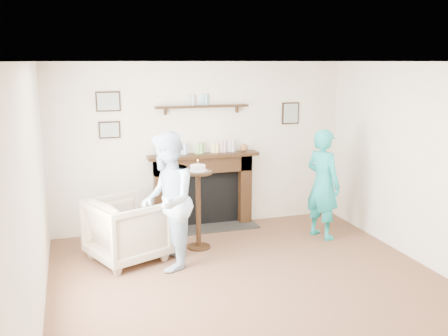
{
  "coord_description": "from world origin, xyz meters",
  "views": [
    {
      "loc": [
        -1.89,
        -4.71,
        2.5
      ],
      "look_at": [
        -0.14,
        0.9,
        1.24
      ],
      "focal_mm": 40.0,
      "sensor_mm": 36.0,
      "label": 1
    }
  ],
  "objects_px": {
    "armchair": "(129,259)",
    "woman": "(321,237)",
    "man": "(169,266)",
    "pedestal_table": "(198,194)"
  },
  "relations": [
    {
      "from": "man",
      "to": "woman",
      "type": "distance_m",
      "value": 2.36
    },
    {
      "from": "man",
      "to": "armchair",
      "type": "bearing_deg",
      "value": -119.39
    },
    {
      "from": "armchair",
      "to": "woman",
      "type": "xyz_separation_m",
      "value": [
        2.77,
        0.02,
        0.0
      ]
    },
    {
      "from": "armchair",
      "to": "pedestal_table",
      "type": "distance_m",
      "value": 1.23
    },
    {
      "from": "armchair",
      "to": "woman",
      "type": "relative_size",
      "value": 0.56
    },
    {
      "from": "woman",
      "to": "pedestal_table",
      "type": "relative_size",
      "value": 1.28
    },
    {
      "from": "man",
      "to": "pedestal_table",
      "type": "distance_m",
      "value": 1.05
    },
    {
      "from": "pedestal_table",
      "to": "armchair",
      "type": "bearing_deg",
      "value": -172.47
    },
    {
      "from": "armchair",
      "to": "man",
      "type": "relative_size",
      "value": 0.53
    },
    {
      "from": "armchair",
      "to": "pedestal_table",
      "type": "relative_size",
      "value": 0.72
    }
  ]
}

